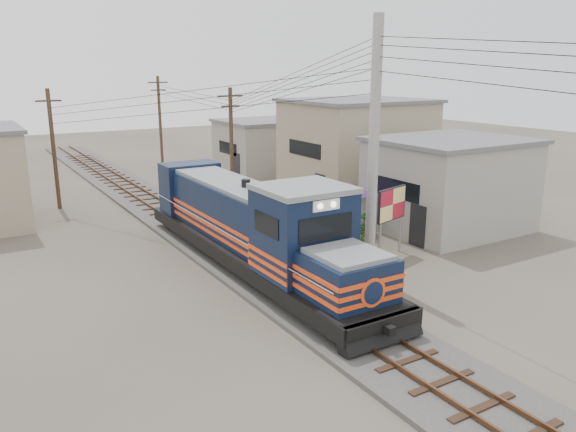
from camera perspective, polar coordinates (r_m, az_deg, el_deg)
ground at (r=21.27m, az=-0.07°, el=-7.58°), size 120.00×120.00×0.00m
ballast at (r=29.80m, az=-10.07°, el=-1.05°), size 3.60×70.00×0.16m
track at (r=29.75m, az=-10.08°, el=-0.72°), size 1.15×70.00×0.12m
locomotive at (r=22.89m, az=-3.53°, el=-1.28°), size 3.02×16.45×4.08m
utility_pole_main at (r=21.53m, az=8.67°, el=6.36°), size 0.40×0.40×10.00m
wooden_pole_mid at (r=34.43m, az=-5.76°, el=7.34°), size 1.60×0.24×7.00m
wooden_pole_far at (r=47.45m, az=-12.87°, el=9.38°), size 1.60×0.24×7.50m
wooden_pole_left at (r=35.50m, az=-22.73°, el=6.50°), size 1.60×0.24×7.00m
power_lines at (r=27.25m, az=-9.88°, el=13.46°), size 9.65×19.00×3.30m
shophouse_front at (r=29.93m, az=16.03°, el=3.16°), size 7.35×6.30×4.70m
shophouse_mid at (r=37.02m, az=6.95°, el=6.94°), size 8.40×7.35×6.20m
shophouse_back at (r=44.63m, az=-2.61°, el=7.06°), size 6.30×6.30×4.20m
billboard at (r=24.86m, az=10.50°, el=0.99°), size 1.95×0.67×3.09m
market_umbrella at (r=28.39m, az=6.18°, el=2.81°), size 2.40×2.40×2.55m
vendor at (r=28.92m, az=2.74°, el=0.12°), size 0.68×0.63×1.56m
plant_nursery at (r=27.14m, az=4.94°, el=-1.47°), size 3.51×3.61×1.14m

